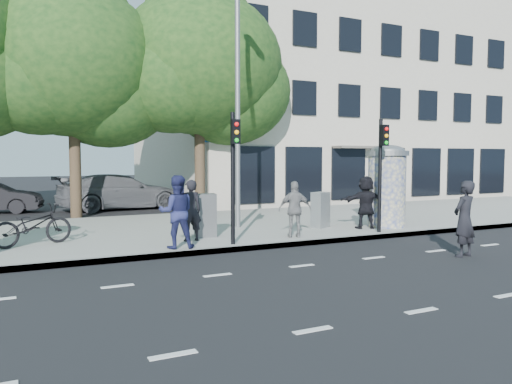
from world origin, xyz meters
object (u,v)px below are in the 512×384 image
traffic_pole_near (234,164)px  man_road (464,219)px  ped_b (191,210)px  ped_c (177,212)px  bicycle (33,225)px  car_right (120,192)px  cabinet_right (320,210)px  cabinet_left (205,215)px  traffic_pole_far (381,163)px  ped_e (295,209)px  ped_f (366,202)px  ad_column_right (387,184)px  street_lamp (238,81)px

traffic_pole_near → man_road: 5.81m
ped_b → ped_c: (-0.65, -0.88, 0.08)m
ped_c → bicycle: size_ratio=0.91×
ped_c → car_right: bearing=-80.5°
cabinet_right → cabinet_left: bearing=160.0°
man_road → cabinet_left: (-4.89, 4.71, -0.16)m
traffic_pole_near → ped_c: size_ratio=1.88×
traffic_pole_far → ped_e: bearing=173.8°
ped_f → cabinet_right: bearing=-14.3°
ad_column_right → ped_e: 3.89m
bicycle → cabinet_right: (8.42, -0.43, 0.04)m
car_right → ped_f: bearing=-160.3°
ped_c → man_road: ped_c is taller
man_road → cabinet_right: size_ratio=1.62×
traffic_pole_far → cabinet_right: (-1.06, 1.65, -1.51)m
ped_b → cabinet_right: size_ratio=1.45×
cabinet_right → car_right: size_ratio=0.20×
ped_b → traffic_pole_near: bearing=131.5°
traffic_pole_far → man_road: size_ratio=1.84×
ped_c → ped_f: bearing=-160.4°
ped_e → car_right: bearing=-55.0°
ped_b → cabinet_left: 0.81m
ped_e → ped_c: bearing=24.4°
ad_column_right → street_lamp: (-4.40, 1.93, 3.26)m
ped_b → ped_c: size_ratio=0.91×
traffic_pole_near → cabinet_left: 2.11m
traffic_pole_near → street_lamp: size_ratio=0.42×
ped_e → man_road: bearing=148.5°
ad_column_right → man_road: ad_column_right is taller
traffic_pole_near → ped_b: traffic_pole_near is taller
traffic_pole_near → ped_e: (2.01, 0.30, -1.29)m
cabinet_left → ped_f: bearing=1.8°
ped_e → street_lamp: bearing=-55.1°
traffic_pole_near → ped_b: bearing=129.7°
ad_column_right → traffic_pole_far: 1.52m
traffic_pole_far → ped_e: size_ratio=2.14×
traffic_pole_near → man_road: size_ratio=1.84×
traffic_pole_near → cabinet_right: traffic_pole_near is taller
traffic_pole_near → car_right: 11.69m
traffic_pole_far → street_lamp: size_ratio=0.42×
traffic_pole_near → bicycle: size_ratio=1.70×
ped_b → cabinet_left: size_ratio=1.35×
ped_f → cabinet_left: (-5.12, 0.67, -0.22)m
traffic_pole_far → street_lamp: (-3.40, 2.84, 2.56)m
traffic_pole_near → ped_f: size_ratio=2.04×
street_lamp → cabinet_right: street_lamp is taller
street_lamp → ped_f: size_ratio=4.79×
traffic_pole_far → ped_b: traffic_pole_far is taller
ped_e → cabinet_left: 2.54m
bicycle → car_right: size_ratio=0.36×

